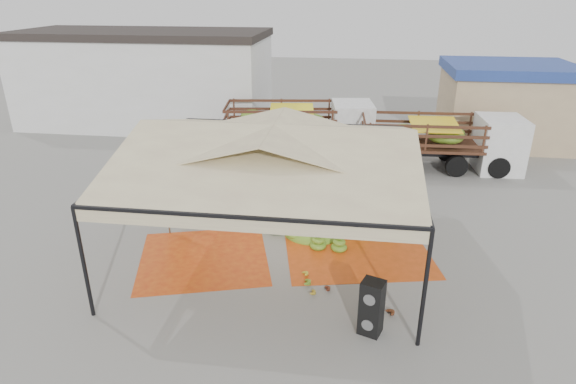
# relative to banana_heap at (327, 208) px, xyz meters

# --- Properties ---
(ground) EXTENTS (90.00, 90.00, 0.00)m
(ground) POSITION_rel_banana_heap_xyz_m (-1.49, -2.06, -0.54)
(ground) COLOR slate
(ground) RESTS_ON ground
(canopy_tent) EXTENTS (8.10, 8.10, 4.00)m
(canopy_tent) POSITION_rel_banana_heap_xyz_m (-1.49, -2.06, 2.76)
(canopy_tent) COLOR black
(canopy_tent) RESTS_ON ground
(building_white) EXTENTS (14.30, 6.30, 5.40)m
(building_white) POSITION_rel_banana_heap_xyz_m (-11.49, 11.94, 2.17)
(building_white) COLOR silver
(building_white) RESTS_ON ground
(building_tan) EXTENTS (6.30, 5.30, 4.10)m
(building_tan) POSITION_rel_banana_heap_xyz_m (8.51, 10.94, 1.53)
(building_tan) COLOR tan
(building_tan) RESTS_ON ground
(tarp_left) EXTENTS (4.67, 4.55, 0.01)m
(tarp_left) POSITION_rel_banana_heap_xyz_m (-3.54, -3.00, -0.54)
(tarp_left) COLOR #C65612
(tarp_left) RESTS_ON ground
(tarp_right) EXTENTS (5.25, 5.42, 0.01)m
(tarp_right) POSITION_rel_banana_heap_xyz_m (0.99, -1.43, -0.54)
(tarp_right) COLOR #CA4913
(tarp_right) RESTS_ON ground
(banana_heap) EXTENTS (5.13, 4.25, 1.08)m
(banana_heap) POSITION_rel_banana_heap_xyz_m (0.00, 0.00, 0.00)
(banana_heap) COLOR #437418
(banana_heap) RESTS_ON ground
(hand_yellow_a) EXTENTS (0.41, 0.35, 0.17)m
(hand_yellow_a) POSITION_rel_banana_heap_xyz_m (-0.14, -4.40, -0.46)
(hand_yellow_a) COLOR #B08823
(hand_yellow_a) RESTS_ON ground
(hand_yellow_b) EXTENTS (0.48, 0.45, 0.18)m
(hand_yellow_b) POSITION_rel_banana_heap_xyz_m (-0.43, -3.56, -0.45)
(hand_yellow_b) COLOR gold
(hand_yellow_b) RESTS_ON ground
(hand_red_a) EXTENTS (0.43, 0.38, 0.17)m
(hand_red_a) POSITION_rel_banana_heap_xyz_m (0.24, -4.20, -0.46)
(hand_red_a) COLOR #511D12
(hand_red_a) RESTS_ON ground
(hand_red_b) EXTENTS (0.53, 0.49, 0.19)m
(hand_red_b) POSITION_rel_banana_heap_xyz_m (1.88, -5.05, -0.44)
(hand_red_b) COLOR #522612
(hand_red_b) RESTS_ON ground
(hand_green) EXTENTS (0.50, 0.42, 0.22)m
(hand_green) POSITION_rel_banana_heap_xyz_m (-0.35, -3.98, -0.43)
(hand_green) COLOR #407518
(hand_green) RESTS_ON ground
(hanging_bunches) EXTENTS (4.74, 0.24, 0.20)m
(hanging_bunches) POSITION_rel_banana_heap_xyz_m (-2.20, -3.67, 2.08)
(hanging_bunches) COLOR #3C801A
(hanging_bunches) RESTS_ON ground
(speaker_stack) EXTENTS (0.64, 0.60, 1.42)m
(speaker_stack) POSITION_rel_banana_heap_xyz_m (1.42, -5.76, 0.17)
(speaker_stack) COLOR black
(speaker_stack) RESTS_ON ground
(banana_leaves) EXTENTS (0.96, 1.36, 3.70)m
(banana_leaves) POSITION_rel_banana_heap_xyz_m (-5.19, -1.18, -0.54)
(banana_leaves) COLOR #216C1C
(banana_leaves) RESTS_ON ground
(vendor) EXTENTS (0.60, 0.41, 1.63)m
(vendor) POSITION_rel_banana_heap_xyz_m (0.40, 2.70, 0.27)
(vendor) COLOR gray
(vendor) RESTS_ON ground
(truck_left) EXTENTS (7.39, 3.32, 2.45)m
(truck_left) POSITION_rel_banana_heap_xyz_m (-1.61, 7.86, 0.97)
(truck_left) COLOR #4B2719
(truck_left) RESTS_ON ground
(truck_right) EXTENTS (7.05, 2.69, 2.39)m
(truck_right) POSITION_rel_banana_heap_xyz_m (4.98, 6.28, 0.93)
(truck_right) COLOR #452617
(truck_right) RESTS_ON ground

